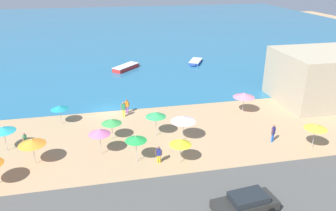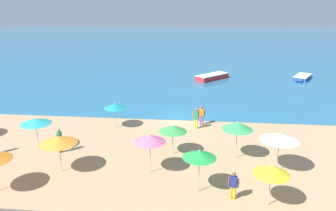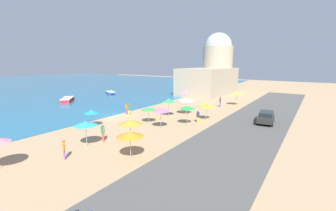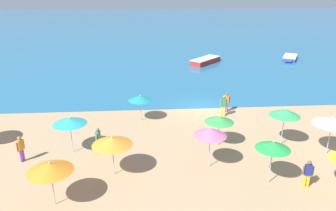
{
  "view_description": "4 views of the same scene",
  "coord_description": "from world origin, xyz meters",
  "px_view_note": "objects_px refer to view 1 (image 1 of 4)",
  "views": [
    {
      "loc": [
        -0.55,
        -35.44,
        15.43
      ],
      "look_at": [
        5.97,
        -4.45,
        2.05
      ],
      "focal_mm": 35.0,
      "sensor_mm": 36.0,
      "label": 1
    },
    {
      "loc": [
        1.68,
        -27.31,
        10.03
      ],
      "look_at": [
        -1.2,
        1.63,
        0.83
      ],
      "focal_mm": 35.0,
      "sensor_mm": 36.0,
      "label": 2
    },
    {
      "loc": [
        -21.75,
        -24.3,
        7.68
      ],
      "look_at": [
        6.89,
        -5.05,
        0.97
      ],
      "focal_mm": 24.0,
      "sensor_mm": 36.0,
      "label": 3
    },
    {
      "loc": [
        -4.83,
        -26.13,
        10.26
      ],
      "look_at": [
        -3.25,
        -4.64,
        2.11
      ],
      "focal_mm": 35.0,
      "sensor_mm": 36.0,
      "label": 4
    }
  ],
  "objects_px": {
    "beach_umbrella_4": "(316,127)",
    "beach_umbrella_10": "(156,114)",
    "beach_umbrella_8": "(180,142)",
    "bather_0": "(123,108)",
    "parked_car_0": "(246,203)",
    "beach_umbrella_9": "(244,95)",
    "bather_1": "(127,105)",
    "beach_umbrella_1": "(183,119)",
    "beach_umbrella_2": "(3,129)",
    "bather_5": "(273,132)",
    "beach_umbrella_7": "(32,142)",
    "skiff_nearshore": "(126,67)",
    "bather_2": "(25,140)",
    "beach_umbrella_0": "(60,108)",
    "beach_umbrella_5": "(99,132)",
    "beach_umbrella_6": "(111,121)",
    "skiff_offshore": "(196,62)",
    "beach_umbrella_12": "(136,139)",
    "bather_3": "(159,154)"
  },
  "relations": [
    {
      "from": "beach_umbrella_4",
      "to": "beach_umbrella_10",
      "type": "height_order",
      "value": "beach_umbrella_10"
    },
    {
      "from": "beach_umbrella_8",
      "to": "beach_umbrella_10",
      "type": "xyz_separation_m",
      "value": [
        -1.16,
        5.28,
        0.28
      ]
    },
    {
      "from": "bather_0",
      "to": "parked_car_0",
      "type": "xyz_separation_m",
      "value": [
        6.75,
        -17.33,
        -0.19
      ]
    },
    {
      "from": "beach_umbrella_9",
      "to": "bather_0",
      "type": "height_order",
      "value": "beach_umbrella_9"
    },
    {
      "from": "beach_umbrella_8",
      "to": "bather_1",
      "type": "xyz_separation_m",
      "value": [
        -3.47,
        11.32,
        -1.08
      ]
    },
    {
      "from": "beach_umbrella_1",
      "to": "parked_car_0",
      "type": "distance_m",
      "value": 10.93
    },
    {
      "from": "beach_umbrella_2",
      "to": "beach_umbrella_4",
      "type": "bearing_deg",
      "value": -10.97
    },
    {
      "from": "beach_umbrella_4",
      "to": "bather_5",
      "type": "distance_m",
      "value": 3.73
    },
    {
      "from": "beach_umbrella_7",
      "to": "skiff_nearshore",
      "type": "bearing_deg",
      "value": 69.05
    },
    {
      "from": "beach_umbrella_1",
      "to": "bather_1",
      "type": "distance_m",
      "value": 8.98
    },
    {
      "from": "beach_umbrella_8",
      "to": "beach_umbrella_9",
      "type": "xyz_separation_m",
      "value": [
        9.52,
        8.66,
        0.14
      ]
    },
    {
      "from": "beach_umbrella_1",
      "to": "bather_2",
      "type": "xyz_separation_m",
      "value": [
        -14.47,
        1.17,
        -1.27
      ]
    },
    {
      "from": "bather_2",
      "to": "parked_car_0",
      "type": "bearing_deg",
      "value": -36.45
    },
    {
      "from": "beach_umbrella_0",
      "to": "bather_0",
      "type": "xyz_separation_m",
      "value": [
        6.68,
        0.35,
        -0.85
      ]
    },
    {
      "from": "beach_umbrella_0",
      "to": "bather_1",
      "type": "distance_m",
      "value": 7.31
    },
    {
      "from": "beach_umbrella_5",
      "to": "beach_umbrella_6",
      "type": "bearing_deg",
      "value": 67.02
    },
    {
      "from": "beach_umbrella_1",
      "to": "beach_umbrella_2",
      "type": "height_order",
      "value": "beach_umbrella_1"
    },
    {
      "from": "bather_5",
      "to": "beach_umbrella_5",
      "type": "bearing_deg",
      "value": 176.2
    },
    {
      "from": "beach_umbrella_1",
      "to": "beach_umbrella_7",
      "type": "xyz_separation_m",
      "value": [
        -13.31,
        -1.4,
        -0.18
      ]
    },
    {
      "from": "bather_1",
      "to": "skiff_offshore",
      "type": "relative_size",
      "value": 0.39
    },
    {
      "from": "beach_umbrella_1",
      "to": "beach_umbrella_7",
      "type": "height_order",
      "value": "beach_umbrella_1"
    },
    {
      "from": "bather_0",
      "to": "skiff_nearshore",
      "type": "height_order",
      "value": "bather_0"
    },
    {
      "from": "bather_1",
      "to": "bather_5",
      "type": "relative_size",
      "value": 0.94
    },
    {
      "from": "beach_umbrella_6",
      "to": "beach_umbrella_5",
      "type": "bearing_deg",
      "value": -112.98
    },
    {
      "from": "beach_umbrella_1",
      "to": "beach_umbrella_12",
      "type": "bearing_deg",
      "value": -149.43
    },
    {
      "from": "beach_umbrella_6",
      "to": "bather_5",
      "type": "distance_m",
      "value": 15.43
    },
    {
      "from": "beach_umbrella_6",
      "to": "beach_umbrella_10",
      "type": "relative_size",
      "value": 0.82
    },
    {
      "from": "beach_umbrella_10",
      "to": "bather_0",
      "type": "relative_size",
      "value": 1.47
    },
    {
      "from": "beach_umbrella_10",
      "to": "parked_car_0",
      "type": "bearing_deg",
      "value": -71.93
    },
    {
      "from": "bather_3",
      "to": "skiff_offshore",
      "type": "bearing_deg",
      "value": 68.04
    },
    {
      "from": "beach_umbrella_5",
      "to": "bather_2",
      "type": "distance_m",
      "value": 7.14
    },
    {
      "from": "beach_umbrella_7",
      "to": "bather_1",
      "type": "relative_size",
      "value": 1.41
    },
    {
      "from": "bather_2",
      "to": "beach_umbrella_9",
      "type": "bearing_deg",
      "value": 9.28
    },
    {
      "from": "beach_umbrella_12",
      "to": "beach_umbrella_6",
      "type": "bearing_deg",
      "value": 111.68
    },
    {
      "from": "beach_umbrella_7",
      "to": "beach_umbrella_12",
      "type": "height_order",
      "value": "beach_umbrella_12"
    },
    {
      "from": "beach_umbrella_8",
      "to": "skiff_nearshore",
      "type": "height_order",
      "value": "beach_umbrella_8"
    },
    {
      "from": "beach_umbrella_5",
      "to": "skiff_offshore",
      "type": "bearing_deg",
      "value": 58.38
    },
    {
      "from": "skiff_offshore",
      "to": "beach_umbrella_10",
      "type": "bearing_deg",
      "value": -114.63
    },
    {
      "from": "beach_umbrella_1",
      "to": "beach_umbrella_5",
      "type": "height_order",
      "value": "beach_umbrella_5"
    },
    {
      "from": "beach_umbrella_5",
      "to": "beach_umbrella_6",
      "type": "distance_m",
      "value": 2.96
    },
    {
      "from": "parked_car_0",
      "to": "skiff_nearshore",
      "type": "distance_m",
      "value": 35.98
    },
    {
      "from": "beach_umbrella_6",
      "to": "beach_umbrella_7",
      "type": "xyz_separation_m",
      "value": [
        -6.67,
        -3.11,
        0.21
      ]
    },
    {
      "from": "beach_umbrella_0",
      "to": "beach_umbrella_2",
      "type": "xyz_separation_m",
      "value": [
        -4.35,
        -4.84,
        0.29
      ]
    },
    {
      "from": "beach_umbrella_10",
      "to": "bather_1",
      "type": "distance_m",
      "value": 6.61
    },
    {
      "from": "parked_car_0",
      "to": "beach_umbrella_10",
      "type": "bearing_deg",
      "value": 108.07
    },
    {
      "from": "beach_umbrella_9",
      "to": "bather_1",
      "type": "bearing_deg",
      "value": 168.41
    },
    {
      "from": "beach_umbrella_10",
      "to": "bather_5",
      "type": "bearing_deg",
      "value": -18.46
    },
    {
      "from": "beach_umbrella_1",
      "to": "bather_0",
      "type": "distance_m",
      "value": 8.48
    },
    {
      "from": "beach_umbrella_8",
      "to": "bather_5",
      "type": "bearing_deg",
      "value": 10.24
    },
    {
      "from": "beach_umbrella_0",
      "to": "bather_2",
      "type": "xyz_separation_m",
      "value": [
        -2.65,
        -5.11,
        -0.87
      ]
    }
  ]
}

